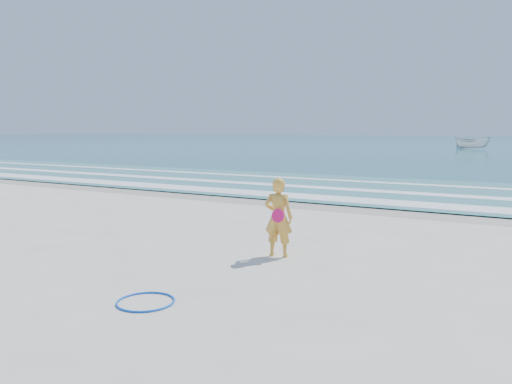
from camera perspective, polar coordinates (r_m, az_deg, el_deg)
The scene contains 10 objects.
ground at distance 9.35m, azimuth -13.37°, elevation -8.71°, with size 400.00×400.00×0.00m, color silver.
wet_sand at distance 16.94m, azimuth 7.68°, elevation -1.46°, with size 400.00×2.40×0.00m, color #B2A893.
ocean at distance 111.78m, azimuth 26.24°, elevation 5.18°, with size 400.00×190.00×0.04m, color #19727F.
shallow at distance 21.62m, azimuth 12.58°, elevation 0.42°, with size 400.00×10.00×0.01m, color #59B7AD.
foam_near at distance 18.14m, azimuth 9.20°, elevation -0.75°, with size 400.00×1.40×0.01m, color white.
foam_mid at distance 20.86m, azimuth 11.94°, elevation 0.22°, with size 400.00×0.90×0.01m, color white.
foam_far at distance 24.01m, azimuth 14.30°, elevation 1.05°, with size 400.00×0.60×0.01m, color white.
hoop at distance 7.67m, azimuth -12.49°, elevation -12.14°, with size 0.86×0.86×0.03m, color blue.
boat at distance 68.87m, azimuth 23.49°, elevation 5.22°, with size 1.60×4.26×1.64m, color silver.
woman at distance 9.94m, azimuth 2.58°, elevation -2.90°, with size 0.63×0.47×1.58m.
Camera 1 is at (6.14, -6.58, 2.53)m, focal length 35.00 mm.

